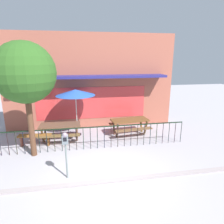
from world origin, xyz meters
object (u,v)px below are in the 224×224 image
(picnic_table_right, at_px, (130,123))
(parking_meter_near, at_px, (65,143))
(street_tree, at_px, (25,73))
(patio_bench, at_px, (35,138))
(patio_umbrella, at_px, (75,93))
(picnic_table_left, at_px, (60,128))

(picnic_table_right, distance_m, parking_meter_near, 4.37)
(street_tree, bearing_deg, patio_bench, 97.44)
(patio_umbrella, relative_size, parking_meter_near, 1.48)
(patio_umbrella, height_order, parking_meter_near, patio_umbrella)
(patio_umbrella, bearing_deg, street_tree, -132.83)
(picnic_table_left, height_order, patio_bench, picnic_table_left)
(picnic_table_left, height_order, street_tree, street_tree)
(picnic_table_right, xyz_separation_m, patio_bench, (-4.37, -0.53, -0.26))
(picnic_table_left, xyz_separation_m, parking_meter_near, (0.43, -3.06, 0.57))
(parking_meter_near, xyz_separation_m, street_tree, (-1.35, 1.76, 1.98))
(picnic_table_left, distance_m, picnic_table_right, 3.32)
(parking_meter_near, distance_m, street_tree, 2.97)
(patio_bench, bearing_deg, picnic_table_left, 18.98)
(street_tree, bearing_deg, patio_umbrella, 47.17)
(picnic_table_right, bearing_deg, parking_meter_near, -131.79)
(picnic_table_right, bearing_deg, street_tree, -160.87)
(patio_umbrella, distance_m, parking_meter_near, 3.71)
(picnic_table_left, distance_m, street_tree, 3.01)
(patio_bench, relative_size, parking_meter_near, 0.93)
(picnic_table_left, bearing_deg, patio_bench, -161.02)
(picnic_table_left, distance_m, parking_meter_near, 3.14)
(picnic_table_left, bearing_deg, parking_meter_near, -82.08)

